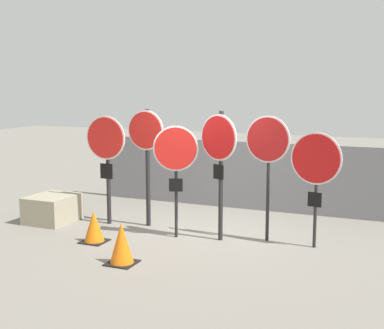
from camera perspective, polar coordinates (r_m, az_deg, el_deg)
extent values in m
plane|color=gray|center=(10.11, 1.32, -7.55)|extent=(40.00, 40.00, 0.00)
cube|color=slate|center=(12.14, 5.46, -1.13)|extent=(6.96, 0.12, 1.53)
cylinder|color=black|center=(10.85, -8.91, -1.17)|extent=(0.09, 0.09, 1.98)
cylinder|color=white|center=(10.69, -9.20, 2.84)|extent=(0.87, 0.03, 0.87)
cylinder|color=red|center=(10.68, -9.25, 2.83)|extent=(0.81, 0.03, 0.81)
cube|color=black|center=(10.78, -9.11, -0.71)|extent=(0.27, 0.03, 0.30)
cylinder|color=black|center=(10.57, -4.73, -0.40)|extent=(0.09, 0.09, 2.33)
cylinder|color=white|center=(10.42, -4.97, 3.66)|extent=(0.78, 0.06, 0.78)
cylinder|color=red|center=(10.40, -5.02, 3.66)|extent=(0.72, 0.06, 0.72)
cylinder|color=black|center=(9.77, -1.71, -1.88)|extent=(0.06, 0.06, 2.07)
cylinder|color=white|center=(9.62, -1.76, 1.72)|extent=(0.78, 0.30, 0.82)
cylinder|color=red|center=(9.60, -1.76, 1.71)|extent=(0.73, 0.28, 0.76)
cube|color=black|center=(9.73, -1.74, -2.19)|extent=(0.24, 0.11, 0.24)
cylinder|color=black|center=(9.57, 3.10, -1.28)|extent=(0.08, 0.08, 2.35)
cylinder|color=white|center=(9.43, 2.87, 2.89)|extent=(0.77, 0.34, 0.82)
cylinder|color=red|center=(9.41, 2.79, 2.88)|extent=(0.71, 0.31, 0.76)
cube|color=black|center=(9.51, 2.84, -0.79)|extent=(0.22, 0.11, 0.26)
cylinder|color=black|center=(9.65, 8.12, -2.19)|extent=(0.06, 0.06, 2.04)
cylinder|color=white|center=(9.48, 8.09, 2.69)|extent=(0.82, 0.15, 0.83)
cylinder|color=red|center=(9.46, 8.05, 2.68)|extent=(0.77, 0.14, 0.77)
cylinder|color=black|center=(9.40, 13.08, -2.95)|extent=(0.06, 0.06, 1.94)
cylinder|color=white|center=(9.25, 13.10, 0.63)|extent=(0.89, 0.17, 0.90)
cylinder|color=red|center=(9.24, 13.06, 0.61)|extent=(0.83, 0.16, 0.84)
cube|color=black|center=(9.38, 12.95, -3.66)|extent=(0.24, 0.06, 0.25)
cube|color=black|center=(8.66, -7.48, -10.37)|extent=(0.45, 0.45, 0.02)
cone|color=orange|center=(8.56, -7.53, -8.26)|extent=(0.38, 0.38, 0.65)
cube|color=black|center=(9.86, -10.37, -8.06)|extent=(0.44, 0.44, 0.02)
cone|color=orange|center=(9.78, -10.42, -6.46)|extent=(0.37, 0.37, 0.55)
cube|color=#9E937A|center=(11.37, -14.66, -4.58)|extent=(0.84, 0.99, 0.55)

